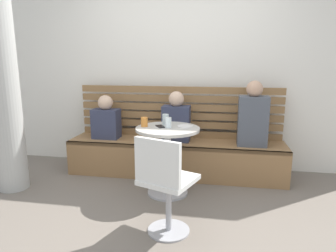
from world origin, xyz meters
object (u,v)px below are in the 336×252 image
(booth_bench, at_px, (175,158))
(person_child_left, at_px, (176,119))
(cafe_table, at_px, (168,148))
(person_adult, at_px, (253,117))
(cup_glass_tall, at_px, (166,119))
(plate_small, at_px, (185,126))
(white_chair, at_px, (165,183))
(cup_water_clear, at_px, (168,123))
(person_child_middle, at_px, (106,120))
(cup_tumbler_orange, at_px, (144,122))
(phone_on_table, at_px, (160,126))

(booth_bench, xyz_separation_m, person_child_left, (0.01, 0.03, 0.49))
(cafe_table, relative_size, person_adult, 0.96)
(cafe_table, bearing_deg, person_adult, 31.00)
(cup_glass_tall, distance_m, plate_small, 0.24)
(white_chair, height_order, cup_water_clear, same)
(cup_water_clear, bearing_deg, cup_glass_tall, 111.84)
(booth_bench, bearing_deg, person_adult, -1.43)
(cafe_table, height_order, person_child_middle, person_child_middle)
(cup_tumbler_orange, bearing_deg, person_child_left, 66.50)
(cup_water_clear, bearing_deg, person_child_middle, 147.82)
(person_child_left, xyz_separation_m, cup_water_clear, (0.01, -0.60, 0.08))
(person_child_middle, relative_size, cup_glass_tall, 4.67)
(cup_glass_tall, distance_m, cup_water_clear, 0.15)
(cup_glass_tall, xyz_separation_m, phone_on_table, (-0.04, -0.10, -0.06))
(cup_glass_tall, bearing_deg, cup_water_clear, -68.16)
(person_child_left, bearing_deg, cup_glass_tall, -95.76)
(booth_bench, distance_m, person_child_left, 0.49)
(cup_water_clear, bearing_deg, person_adult, 31.07)
(booth_bench, bearing_deg, person_child_left, 80.47)
(person_adult, height_order, phone_on_table, person_adult)
(person_adult, xyz_separation_m, plate_small, (-0.74, -0.48, -0.04))
(cup_water_clear, xyz_separation_m, phone_on_table, (-0.09, 0.03, -0.05))
(person_adult, height_order, plate_small, person_adult)
(cup_tumbler_orange, xyz_separation_m, phone_on_table, (0.17, 0.02, -0.05))
(white_chair, bearing_deg, cafe_table, 98.53)
(booth_bench, relative_size, cup_water_clear, 24.55)
(person_adult, height_order, person_child_left, person_adult)
(booth_bench, xyz_separation_m, white_chair, (0.13, -1.38, 0.24))
(person_child_left, bearing_deg, white_chair, -85.04)
(person_child_middle, bearing_deg, booth_bench, -0.54)
(cafe_table, bearing_deg, phone_on_table, 159.66)
(person_child_left, relative_size, cup_water_clear, 5.68)
(booth_bench, distance_m, cup_water_clear, 0.81)
(person_child_left, xyz_separation_m, person_child_middle, (-0.92, -0.02, -0.03))
(cup_glass_tall, height_order, cup_tumbler_orange, cup_glass_tall)
(booth_bench, height_order, person_child_left, person_child_left)
(cafe_table, height_order, white_chair, white_chair)
(phone_on_table, bearing_deg, cup_water_clear, -49.00)
(white_chair, relative_size, person_child_left, 1.36)
(person_child_middle, xyz_separation_m, plate_small, (1.10, -0.52, 0.06))
(cup_water_clear, bearing_deg, booth_bench, 91.20)
(plate_small, bearing_deg, cup_tumbler_orange, -173.32)
(person_adult, bearing_deg, white_chair, -120.34)
(white_chair, bearing_deg, phone_on_table, 103.89)
(booth_bench, xyz_separation_m, person_adult, (0.92, -0.02, 0.56))
(person_child_middle, bearing_deg, cup_tumbler_orange, -40.60)
(white_chair, xyz_separation_m, person_adult, (0.80, 1.36, 0.32))
(person_child_left, xyz_separation_m, cup_glass_tall, (-0.05, -0.47, 0.08))
(booth_bench, bearing_deg, cup_tumbler_orange, -114.19)
(person_child_middle, relative_size, phone_on_table, 4.00)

